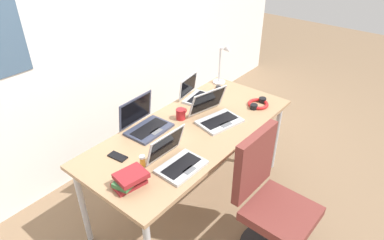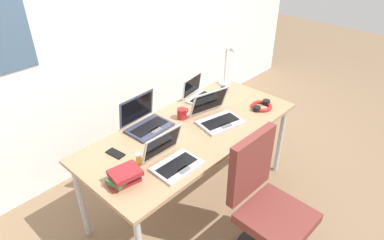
{
  "view_description": "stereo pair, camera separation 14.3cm",
  "coord_description": "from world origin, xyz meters",
  "px_view_note": "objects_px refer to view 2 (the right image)",
  "views": [
    {
      "loc": [
        -1.7,
        -1.38,
        2.19
      ],
      "look_at": [
        0.0,
        0.0,
        0.82
      ],
      "focal_mm": 31.71,
      "sensor_mm": 36.0,
      "label": 1
    },
    {
      "loc": [
        -1.6,
        -1.49,
        2.19
      ],
      "look_at": [
        0.0,
        0.0,
        0.82
      ],
      "focal_mm": 31.71,
      "sensor_mm": 36.0,
      "label": 2
    }
  ],
  "objects_px": {
    "pill_bottle": "(139,159)",
    "laptop_near_lamp": "(217,116)",
    "computer_mouse": "(224,89)",
    "laptop_near_mouse": "(145,122)",
    "cell_phone": "(115,153)",
    "desk_lamp": "(228,66)",
    "laptop_back_right": "(172,159)",
    "laptop_center": "(199,95)",
    "office_chair": "(266,213)",
    "headphones": "(262,106)",
    "book_stack": "(124,176)",
    "coffee_mug": "(182,114)"
  },
  "relations": [
    {
      "from": "pill_bottle",
      "to": "laptop_near_lamp",
      "type": "bearing_deg",
      "value": -3.07
    },
    {
      "from": "computer_mouse",
      "to": "pill_bottle",
      "type": "bearing_deg",
      "value": -150.03
    },
    {
      "from": "laptop_near_mouse",
      "to": "cell_phone",
      "type": "bearing_deg",
      "value": -163.92
    },
    {
      "from": "laptop_near_mouse",
      "to": "laptop_near_lamp",
      "type": "bearing_deg",
      "value": -37.88
    },
    {
      "from": "desk_lamp",
      "to": "laptop_back_right",
      "type": "distance_m",
      "value": 1.3
    },
    {
      "from": "laptop_near_mouse",
      "to": "laptop_near_lamp",
      "type": "relative_size",
      "value": 0.86
    },
    {
      "from": "laptop_near_mouse",
      "to": "laptop_back_right",
      "type": "relative_size",
      "value": 1.08
    },
    {
      "from": "computer_mouse",
      "to": "cell_phone",
      "type": "relative_size",
      "value": 0.71
    },
    {
      "from": "laptop_center",
      "to": "cell_phone",
      "type": "distance_m",
      "value": 1.0
    },
    {
      "from": "laptop_near_mouse",
      "to": "office_chair",
      "type": "relative_size",
      "value": 0.35
    },
    {
      "from": "headphones",
      "to": "book_stack",
      "type": "bearing_deg",
      "value": 175.39
    },
    {
      "from": "laptop_near_mouse",
      "to": "laptop_back_right",
      "type": "xyz_separation_m",
      "value": [
        -0.18,
        -0.48,
        -0.0
      ]
    },
    {
      "from": "headphones",
      "to": "laptop_center",
      "type": "bearing_deg",
      "value": 116.42
    },
    {
      "from": "laptop_back_right",
      "to": "laptop_center",
      "type": "xyz_separation_m",
      "value": [
        0.8,
        0.49,
        -0.0
      ]
    },
    {
      "from": "laptop_near_mouse",
      "to": "desk_lamp",
      "type": "bearing_deg",
      "value": -0.22
    },
    {
      "from": "book_stack",
      "to": "laptop_center",
      "type": "bearing_deg",
      "value": 19.0
    },
    {
      "from": "laptop_near_lamp",
      "to": "coffee_mug",
      "type": "bearing_deg",
      "value": 124.57
    },
    {
      "from": "laptop_back_right",
      "to": "book_stack",
      "type": "bearing_deg",
      "value": 163.34
    },
    {
      "from": "laptop_back_right",
      "to": "laptop_center",
      "type": "relative_size",
      "value": 1.06
    },
    {
      "from": "laptop_near_lamp",
      "to": "laptop_center",
      "type": "height_order",
      "value": "laptop_near_lamp"
    },
    {
      "from": "computer_mouse",
      "to": "laptop_center",
      "type": "bearing_deg",
      "value": -173.87
    },
    {
      "from": "office_chair",
      "to": "desk_lamp",
      "type": "bearing_deg",
      "value": 50.4
    },
    {
      "from": "laptop_near_lamp",
      "to": "pill_bottle",
      "type": "bearing_deg",
      "value": 176.93
    },
    {
      "from": "laptop_center",
      "to": "laptop_back_right",
      "type": "bearing_deg",
      "value": -148.86
    },
    {
      "from": "book_stack",
      "to": "coffee_mug",
      "type": "height_order",
      "value": "book_stack"
    },
    {
      "from": "desk_lamp",
      "to": "headphones",
      "type": "relative_size",
      "value": 1.87
    },
    {
      "from": "coffee_mug",
      "to": "office_chair",
      "type": "distance_m",
      "value": 1.0
    },
    {
      "from": "headphones",
      "to": "office_chair",
      "type": "distance_m",
      "value": 0.95
    },
    {
      "from": "laptop_near_mouse",
      "to": "cell_phone",
      "type": "height_order",
      "value": "laptop_near_mouse"
    },
    {
      "from": "desk_lamp",
      "to": "coffee_mug",
      "type": "bearing_deg",
      "value": -171.39
    },
    {
      "from": "desk_lamp",
      "to": "computer_mouse",
      "type": "distance_m",
      "value": 0.22
    },
    {
      "from": "desk_lamp",
      "to": "cell_phone",
      "type": "xyz_separation_m",
      "value": [
        -1.4,
        -0.1,
        -0.19
      ]
    },
    {
      "from": "coffee_mug",
      "to": "book_stack",
      "type": "bearing_deg",
      "value": -161.39
    },
    {
      "from": "cell_phone",
      "to": "laptop_near_mouse",
      "type": "bearing_deg",
      "value": 9.27
    },
    {
      "from": "laptop_center",
      "to": "book_stack",
      "type": "height_order",
      "value": "laptop_center"
    },
    {
      "from": "desk_lamp",
      "to": "office_chair",
      "type": "height_order",
      "value": "desk_lamp"
    },
    {
      "from": "laptop_back_right",
      "to": "pill_bottle",
      "type": "distance_m",
      "value": 0.22
    },
    {
      "from": "pill_bottle",
      "to": "coffee_mug",
      "type": "relative_size",
      "value": 0.7
    },
    {
      "from": "laptop_back_right",
      "to": "office_chair",
      "type": "height_order",
      "value": "office_chair"
    },
    {
      "from": "desk_lamp",
      "to": "pill_bottle",
      "type": "relative_size",
      "value": 5.07
    },
    {
      "from": "laptop_back_right",
      "to": "computer_mouse",
      "type": "relative_size",
      "value": 3.33
    },
    {
      "from": "laptop_near_lamp",
      "to": "laptop_back_right",
      "type": "bearing_deg",
      "value": -168.12
    },
    {
      "from": "laptop_near_lamp",
      "to": "office_chair",
      "type": "height_order",
      "value": "laptop_near_lamp"
    },
    {
      "from": "desk_lamp",
      "to": "office_chair",
      "type": "distance_m",
      "value": 1.44
    },
    {
      "from": "headphones",
      "to": "desk_lamp",
      "type": "bearing_deg",
      "value": 72.56
    },
    {
      "from": "cell_phone",
      "to": "pill_bottle",
      "type": "xyz_separation_m",
      "value": [
        0.05,
        -0.2,
        0.04
      ]
    },
    {
      "from": "office_chair",
      "to": "coffee_mug",
      "type": "bearing_deg",
      "value": 83.29
    },
    {
      "from": "headphones",
      "to": "pill_bottle",
      "type": "relative_size",
      "value": 2.71
    },
    {
      "from": "laptop_back_right",
      "to": "laptop_near_lamp",
      "type": "bearing_deg",
      "value": 11.88
    },
    {
      "from": "book_stack",
      "to": "office_chair",
      "type": "relative_size",
      "value": 0.23
    }
  ]
}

